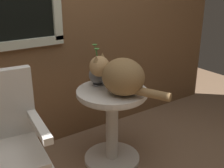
# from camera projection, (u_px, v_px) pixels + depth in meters

# --- Properties ---
(wicker_side_table) EXTENTS (0.56, 0.56, 0.64)m
(wicker_side_table) POSITION_uv_depth(u_px,v_px,m) (112.00, 115.00, 2.28)
(wicker_side_table) COLOR silver
(wicker_side_table) RESTS_ON ground_plane
(cat) EXTENTS (0.39, 0.61, 0.29)m
(cat) POSITION_uv_depth(u_px,v_px,m) (121.00, 76.00, 2.08)
(cat) COLOR olive
(cat) RESTS_ON wicker_side_table
(pewter_vase_with_ivy) EXTENTS (0.15, 0.15, 0.33)m
(pewter_vase_with_ivy) POSITION_uv_depth(u_px,v_px,m) (98.00, 73.00, 2.28)
(pewter_vase_with_ivy) COLOR slate
(pewter_vase_with_ivy) RESTS_ON wicker_side_table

